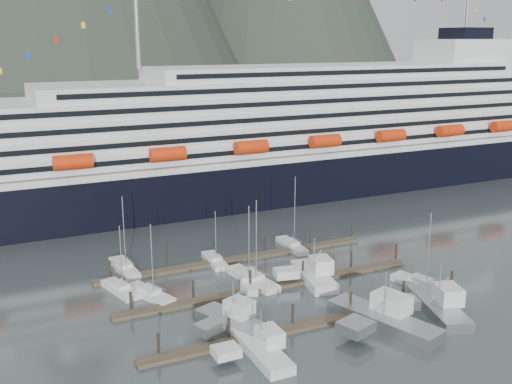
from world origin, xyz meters
TOP-DOWN VIEW (x-y plane):
  - ground at (0.00, 0.00)m, footprint 1600.00×1600.00m
  - cruise_ship at (30.03, 54.94)m, footprint 210.00×30.40m
  - dock_near at (-4.93, -9.95)m, footprint 48.18×2.28m
  - dock_mid at (-4.93, 3.05)m, footprint 48.18×2.28m
  - dock_far at (-4.93, 16.05)m, footprint 48.18×2.28m
  - sailboat_a at (-25.77, 11.42)m, footprint 4.36×8.62m
  - sailboat_b at (-22.32, 7.90)m, footprint 5.48×9.60m
  - sailboat_c at (-7.32, 6.05)m, footprint 6.31×9.74m
  - sailboat_d at (-6.55, 6.56)m, footprint 4.48×11.54m
  - sailboat_e at (-23.20, 19.68)m, footprint 3.07×9.77m
  - sailboat_f at (-8.82, 16.46)m, footprint 2.89×8.18m
  - sailboat_g at (6.51, 17.59)m, footprint 2.70×9.25m
  - sailboat_h at (15.53, -6.20)m, footprint 5.02×9.68m
  - trawler_a at (-15.09, -13.71)m, footprint 8.40×11.68m
  - trawler_b at (-15.27, -6.08)m, footprint 9.73×11.68m
  - trawler_c at (2.69, -13.89)m, footprint 12.40×16.28m
  - trawler_d at (11.77, -13.91)m, footprint 10.75×13.68m
  - trawler_e at (2.11, 2.92)m, footprint 9.37×12.22m

SIDE VIEW (x-z plane):
  - ground at x=0.00m, z-range 0.00..0.00m
  - dock_near at x=-4.93m, z-range -1.29..1.91m
  - dock_mid at x=-4.93m, z-range -1.29..1.91m
  - dock_far at x=-4.93m, z-range -1.29..1.91m
  - sailboat_f at x=-8.82m, z-range -4.42..5.19m
  - sailboat_a at x=-25.77m, z-range -5.04..5.83m
  - sailboat_b at x=-22.32m, z-range -5.43..6.23m
  - sailboat_g at x=6.51m, z-range -6.40..7.21m
  - sailboat_e at x=-23.20m, z-range -6.10..6.92m
  - sailboat_c at x=-7.32m, z-range -6.12..6.96m
  - sailboat_h at x=15.53m, z-range -5.75..6.58m
  - sailboat_d at x=-6.55m, z-range -6.46..7.30m
  - trawler_a at x=-15.09m, z-range -2.35..4.03m
  - trawler_b at x=-15.27m, z-range -2.70..4.53m
  - trawler_e at x=2.11m, z-range -2.86..4.77m
  - trawler_d at x=11.77m, z-range -2.95..4.89m
  - trawler_c at x=2.69m, z-range -3.06..5.05m
  - cruise_ship at x=30.03m, z-range -13.11..37.19m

